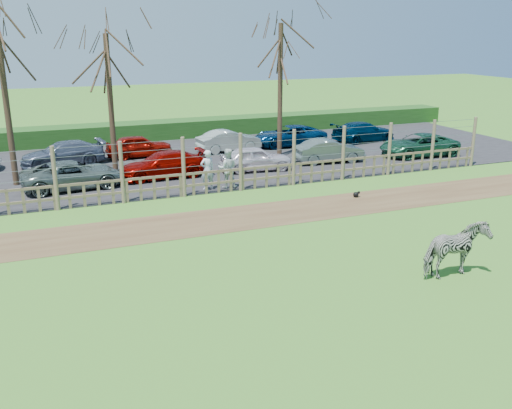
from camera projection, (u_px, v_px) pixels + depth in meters
name	position (u px, v px, depth m)	size (l,w,h in m)	color
ground	(256.00, 268.00, 16.61)	(120.00, 120.00, 0.00)	#5E9E3A
dirt_strip	(210.00, 221.00, 20.60)	(34.00, 2.80, 0.01)	brown
asphalt	(152.00, 164.00, 29.47)	(44.00, 13.00, 0.04)	#232326
hedge	(128.00, 132.00, 35.53)	(46.00, 2.00, 1.10)	#1E4716
fence	(184.00, 178.00, 23.47)	(30.16, 0.16, 2.50)	brown
tree_left	(0.00, 56.00, 23.75)	(4.80, 4.80, 7.88)	#3D2B1E
tree_mid	(108.00, 70.00, 26.46)	(4.80, 4.80, 6.83)	#3D2B1E
tree_right	(281.00, 58.00, 29.99)	(4.80, 4.80, 7.35)	#3D2B1E
zebra	(456.00, 250.00, 15.76)	(0.86, 1.89, 1.59)	gray
visitor_a	(207.00, 170.00, 24.40)	(0.63, 0.41, 1.72)	silver
visitor_b	(227.00, 168.00, 24.65)	(0.84, 0.65, 1.72)	silver
crow	(356.00, 194.00, 23.56)	(0.31, 0.23, 0.25)	black
car_2	(73.00, 175.00, 24.65)	(1.99, 4.32, 1.20)	#55655F
car_3	(163.00, 165.00, 26.45)	(1.68, 4.13, 1.20)	#840501
car_4	(256.00, 158.00, 27.80)	(1.42, 3.52, 1.20)	silver
car_5	(329.00, 151.00, 29.55)	(1.27, 3.64, 1.20)	#586662
car_6	(419.00, 145.00, 31.06)	(1.99, 4.32, 1.20)	#1A5135
car_9	(63.00, 154.00, 28.89)	(1.68, 4.13, 1.20)	#4E586D
car_10	(139.00, 146.00, 30.78)	(1.42, 3.52, 1.20)	#8C0C04
car_11	(229.00, 141.00, 32.26)	(1.27, 3.64, 1.20)	#B5C0B3
car_12	(289.00, 136.00, 33.76)	(1.99, 4.32, 1.20)	#04264F
car_13	(363.00, 132.00, 35.15)	(1.68, 4.13, 1.20)	#03233D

